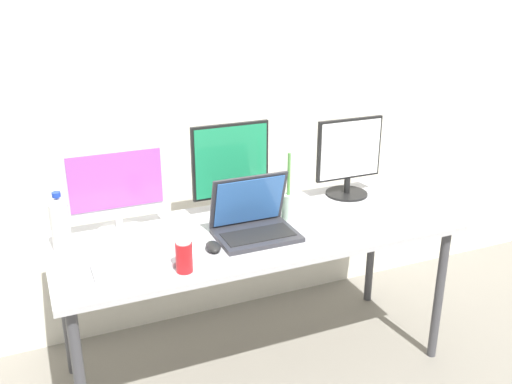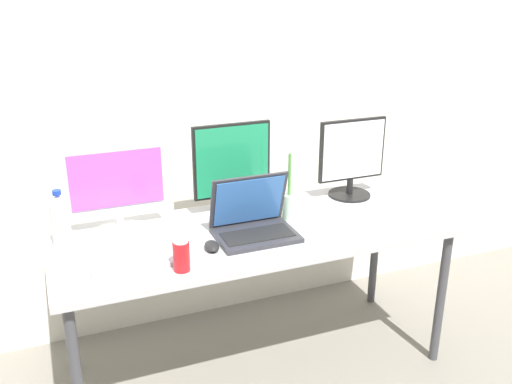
{
  "view_description": "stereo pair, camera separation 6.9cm",
  "coord_description": "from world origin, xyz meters",
  "px_view_note": "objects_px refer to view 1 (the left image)",
  "views": [
    {
      "loc": [
        -0.93,
        -2.18,
        1.83
      ],
      "look_at": [
        0.0,
        0.0,
        0.92
      ],
      "focal_mm": 40.0,
      "sensor_mm": 36.0,
      "label": 1
    },
    {
      "loc": [
        -0.86,
        -2.2,
        1.83
      ],
      "look_at": [
        0.0,
        0.0,
        0.92
      ],
      "focal_mm": 40.0,
      "sensor_mm": 36.0,
      "label": 2
    }
  ],
  "objects_px": {
    "soda_can_near_keyboard": "(184,257)",
    "mouse_by_keyboard": "(213,247)",
    "work_desk": "(256,241)",
    "keyboard_main": "(143,263)",
    "water_bottle": "(60,224)",
    "laptop_silver": "(253,222)",
    "monitor_left": "(116,188)",
    "monitor_center": "(231,167)",
    "bamboo_vase": "(288,204)",
    "monitor_right": "(349,157)"
  },
  "relations": [
    {
      "from": "monitor_left",
      "to": "water_bottle",
      "type": "relative_size",
      "value": 1.62
    },
    {
      "from": "water_bottle",
      "to": "soda_can_near_keyboard",
      "type": "distance_m",
      "value": 0.56
    },
    {
      "from": "laptop_silver",
      "to": "keyboard_main",
      "type": "distance_m",
      "value": 0.53
    },
    {
      "from": "work_desk",
      "to": "water_bottle",
      "type": "distance_m",
      "value": 0.86
    },
    {
      "from": "water_bottle",
      "to": "monitor_left",
      "type": "bearing_deg",
      "value": 21.86
    },
    {
      "from": "keyboard_main",
      "to": "laptop_silver",
      "type": "bearing_deg",
      "value": 11.02
    },
    {
      "from": "laptop_silver",
      "to": "keyboard_main",
      "type": "height_order",
      "value": "laptop_silver"
    },
    {
      "from": "bamboo_vase",
      "to": "monitor_left",
      "type": "bearing_deg",
      "value": 167.37
    },
    {
      "from": "work_desk",
      "to": "keyboard_main",
      "type": "xyz_separation_m",
      "value": [
        -0.55,
        -0.15,
        0.07
      ]
    },
    {
      "from": "mouse_by_keyboard",
      "to": "keyboard_main",
      "type": "bearing_deg",
      "value": -170.02
    },
    {
      "from": "monitor_left",
      "to": "soda_can_near_keyboard",
      "type": "height_order",
      "value": "monitor_left"
    },
    {
      "from": "work_desk",
      "to": "soda_can_near_keyboard",
      "type": "height_order",
      "value": "soda_can_near_keyboard"
    },
    {
      "from": "monitor_left",
      "to": "monitor_right",
      "type": "xyz_separation_m",
      "value": [
        1.18,
        -0.01,
        -0.0
      ]
    },
    {
      "from": "laptop_silver",
      "to": "bamboo_vase",
      "type": "bearing_deg",
      "value": 23.58
    },
    {
      "from": "mouse_by_keyboard",
      "to": "bamboo_vase",
      "type": "xyz_separation_m",
      "value": [
        0.43,
        0.17,
        0.06
      ]
    },
    {
      "from": "keyboard_main",
      "to": "soda_can_near_keyboard",
      "type": "relative_size",
      "value": 3.15
    },
    {
      "from": "soda_can_near_keyboard",
      "to": "mouse_by_keyboard",
      "type": "bearing_deg",
      "value": 38.4
    },
    {
      "from": "monitor_center",
      "to": "monitor_right",
      "type": "relative_size",
      "value": 1.08
    },
    {
      "from": "keyboard_main",
      "to": "soda_can_near_keyboard",
      "type": "height_order",
      "value": "soda_can_near_keyboard"
    },
    {
      "from": "monitor_center",
      "to": "laptop_silver",
      "type": "height_order",
      "value": "monitor_center"
    },
    {
      "from": "mouse_by_keyboard",
      "to": "soda_can_near_keyboard",
      "type": "distance_m",
      "value": 0.21
    },
    {
      "from": "monitor_center",
      "to": "laptop_silver",
      "type": "distance_m",
      "value": 0.33
    },
    {
      "from": "monitor_left",
      "to": "monitor_center",
      "type": "xyz_separation_m",
      "value": [
        0.54,
        0.01,
        0.02
      ]
    },
    {
      "from": "work_desk",
      "to": "soda_can_near_keyboard",
      "type": "distance_m",
      "value": 0.5
    },
    {
      "from": "monitor_center",
      "to": "keyboard_main",
      "type": "distance_m",
      "value": 0.68
    },
    {
      "from": "laptop_silver",
      "to": "bamboo_vase",
      "type": "relative_size",
      "value": 1.08
    },
    {
      "from": "monitor_right",
      "to": "water_bottle",
      "type": "xyz_separation_m",
      "value": [
        -1.44,
        -0.09,
        -0.09
      ]
    },
    {
      "from": "work_desk",
      "to": "laptop_silver",
      "type": "bearing_deg",
      "value": -124.2
    },
    {
      "from": "monitor_right",
      "to": "laptop_silver",
      "type": "relative_size",
      "value": 1.16
    },
    {
      "from": "water_bottle",
      "to": "work_desk",
      "type": "bearing_deg",
      "value": -7.89
    },
    {
      "from": "monitor_right",
      "to": "keyboard_main",
      "type": "xyz_separation_m",
      "value": [
        -1.16,
        -0.36,
        -0.2
      ]
    },
    {
      "from": "keyboard_main",
      "to": "bamboo_vase",
      "type": "xyz_separation_m",
      "value": [
        0.74,
        0.19,
        0.06
      ]
    },
    {
      "from": "keyboard_main",
      "to": "mouse_by_keyboard",
      "type": "bearing_deg",
      "value": 3.97
    },
    {
      "from": "monitor_left",
      "to": "monitor_center",
      "type": "bearing_deg",
      "value": 1.51
    },
    {
      "from": "monitor_center",
      "to": "mouse_by_keyboard",
      "type": "height_order",
      "value": "monitor_center"
    },
    {
      "from": "work_desk",
      "to": "laptop_silver",
      "type": "xyz_separation_m",
      "value": [
        -0.03,
        -0.05,
        0.12
      ]
    },
    {
      "from": "work_desk",
      "to": "keyboard_main",
      "type": "bearing_deg",
      "value": -165.02
    },
    {
      "from": "bamboo_vase",
      "to": "keyboard_main",
      "type": "bearing_deg",
      "value": -165.2
    },
    {
      "from": "soda_can_near_keyboard",
      "to": "bamboo_vase",
      "type": "distance_m",
      "value": 0.67
    },
    {
      "from": "monitor_left",
      "to": "keyboard_main",
      "type": "distance_m",
      "value": 0.42
    },
    {
      "from": "work_desk",
      "to": "mouse_by_keyboard",
      "type": "bearing_deg",
      "value": -152.99
    },
    {
      "from": "monitor_center",
      "to": "soda_can_near_keyboard",
      "type": "xyz_separation_m",
      "value": [
        -0.38,
        -0.49,
        -0.17
      ]
    },
    {
      "from": "water_bottle",
      "to": "mouse_by_keyboard",
      "type": "bearing_deg",
      "value": -22.65
    },
    {
      "from": "work_desk",
      "to": "keyboard_main",
      "type": "height_order",
      "value": "keyboard_main"
    },
    {
      "from": "soda_can_near_keyboard",
      "to": "laptop_silver",
      "type": "bearing_deg",
      "value": 28.73
    },
    {
      "from": "work_desk",
      "to": "bamboo_vase",
      "type": "distance_m",
      "value": 0.23
    },
    {
      "from": "monitor_center",
      "to": "keyboard_main",
      "type": "height_order",
      "value": "monitor_center"
    },
    {
      "from": "work_desk",
      "to": "monitor_left",
      "type": "bearing_deg",
      "value": 159.31
    },
    {
      "from": "work_desk",
      "to": "monitor_center",
      "type": "relative_size",
      "value": 4.14
    },
    {
      "from": "mouse_by_keyboard",
      "to": "soda_can_near_keyboard",
      "type": "bearing_deg",
      "value": -135.43
    }
  ]
}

